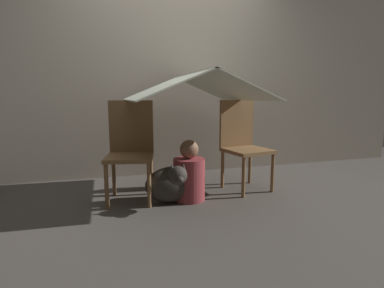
# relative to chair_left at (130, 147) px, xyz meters

# --- Properties ---
(ground_plane) EXTENTS (8.80, 8.80, 0.00)m
(ground_plane) POSITION_rel_chair_left_xyz_m (0.58, -0.21, -0.50)
(ground_plane) COLOR #47423D
(wall_back) EXTENTS (7.00, 0.05, 2.50)m
(wall_back) POSITION_rel_chair_left_xyz_m (0.58, 0.87, 0.75)
(wall_back) COLOR gray
(wall_back) RESTS_ON ground_plane
(chair_left) EXTENTS (0.50, 0.50, 0.94)m
(chair_left) POSITION_rel_chair_left_xyz_m (0.00, 0.00, 0.00)
(chair_left) COLOR brown
(chair_left) RESTS_ON ground_plane
(chair_right) EXTENTS (0.50, 0.50, 0.94)m
(chair_right) POSITION_rel_chair_left_xyz_m (1.17, 0.00, 0.00)
(chair_right) COLOR brown
(chair_right) RESTS_ON ground_plane
(sheet_canopy) EXTENTS (1.21, 1.30, 0.26)m
(sheet_canopy) POSITION_rel_chair_left_xyz_m (0.58, -0.08, 0.56)
(sheet_canopy) COLOR silver
(person_front) EXTENTS (0.30, 0.30, 0.58)m
(person_front) POSITION_rel_chair_left_xyz_m (0.52, -0.21, -0.27)
(person_front) COLOR maroon
(person_front) RESTS_ON ground_plane
(dog) EXTENTS (0.51, 0.42, 0.41)m
(dog) POSITION_rel_chair_left_xyz_m (0.35, -0.25, -0.32)
(dog) COLOR #332D28
(dog) RESTS_ON ground_plane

